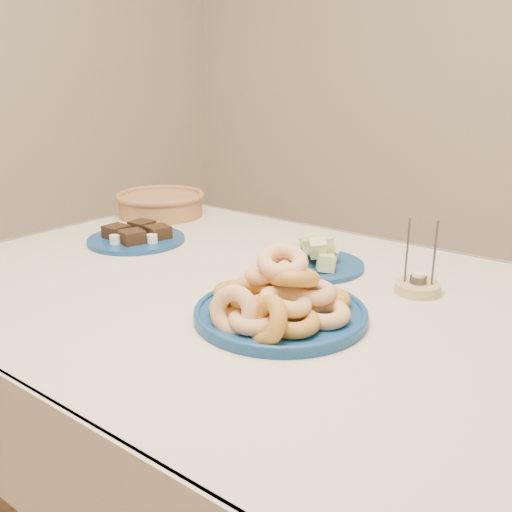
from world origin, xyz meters
name	(u,v)px	position (x,y,z in m)	size (l,w,h in m)	color
dining_table	(269,337)	(0.00, 0.00, 0.64)	(1.71, 1.11, 0.75)	brown
donut_platter	(279,302)	(0.10, -0.10, 0.79)	(0.37, 0.37, 0.16)	navy
melon_plate	(313,257)	(-0.02, 0.21, 0.78)	(0.33, 0.33, 0.09)	navy
brownie_plate	(136,237)	(-0.54, 0.08, 0.77)	(0.29, 0.29, 0.05)	navy
wicker_basket	(161,203)	(-0.72, 0.34, 0.79)	(0.39, 0.39, 0.08)	brown
candle_holder	(418,286)	(0.26, 0.20, 0.77)	(0.13, 0.13, 0.17)	tan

